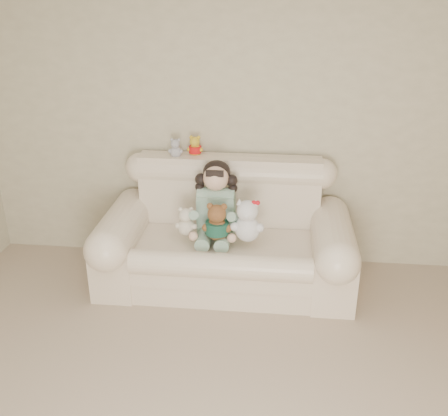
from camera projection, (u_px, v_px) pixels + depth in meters
wall_back at (237, 121)px, 4.50m from camera, size 4.50×0.00×4.50m
sofa at (225, 229)px, 4.36m from camera, size 2.10×0.95×1.03m
seated_child at (216, 199)px, 4.34m from camera, size 0.40×0.49×0.66m
brown_teddy at (217, 218)px, 4.15m from camera, size 0.28×0.25×0.37m
white_cat at (247, 216)px, 4.12m from camera, size 0.33×0.30×0.42m
cream_teddy at (186, 219)px, 4.24m from camera, size 0.21×0.18×0.29m
yellow_mini_bear at (195, 144)px, 4.50m from camera, size 0.14×0.11×0.21m
grey_mini_plush at (176, 146)px, 4.47m from camera, size 0.15×0.13×0.20m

